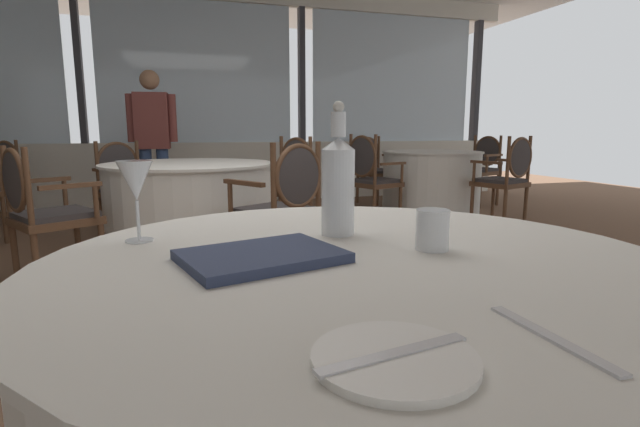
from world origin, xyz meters
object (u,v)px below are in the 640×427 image
dining_chair_3_2 (370,172)px  dining_chair_3_0 (481,164)px  wine_glass (136,183)px  menu_book (262,256)px  diner_person_0 (153,137)px  water_tumbler (432,230)px  dining_chair_3_3 (508,173)px  water_bottle (338,183)px  dining_chair_0_1 (125,182)px  side_plate (394,358)px  dining_chair_3_1 (374,164)px  dining_chair_0_2 (40,206)px  dining_chair_0_3 (284,201)px  dining_chair_0_0 (287,177)px

dining_chair_3_2 → dining_chair_3_0: bearing=0.0°
wine_glass → menu_book: wine_glass is taller
wine_glass → diner_person_0: diner_person_0 is taller
water_tumbler → dining_chair_3_3: 4.46m
dining_chair_3_2 → water_bottle: bearing=-134.1°
menu_book → dining_chair_0_1: size_ratio=0.33×
side_plate → water_bottle: bearing=76.5°
water_bottle → diner_person_0: diner_person_0 is taller
wine_glass → dining_chair_3_2: dining_chair_3_2 is taller
water_bottle → dining_chair_0_1: bearing=102.7°
dining_chair_3_1 → diner_person_0: bearing=-98.9°
side_plate → dining_chair_0_2: 3.12m
side_plate → wine_glass: (-0.32, 0.72, 0.13)m
side_plate → dining_chair_0_3: dining_chair_0_3 is taller
wine_glass → menu_book: (0.25, -0.25, -0.13)m
menu_book → dining_chair_3_2: 4.43m
wine_glass → dining_chair_3_2: (2.15, 3.74, -0.34)m
dining_chair_0_1 → diner_person_0: size_ratio=0.55×
dining_chair_0_0 → dining_chair_3_0: 3.18m
water_bottle → diner_person_0: bearing=97.6°
dining_chair_0_3 → dining_chair_3_0: 4.25m
dining_chair_0_2 → dining_chair_0_1: bearing=45.1°
water_bottle → dining_chair_3_2: 4.17m
dining_chair_3_0 → menu_book: bearing=30.4°
diner_person_0 → dining_chair_0_2: bearing=-9.7°
side_plate → dining_chair_0_0: size_ratio=0.20×
dining_chair_3_3 → dining_chair_3_1: bearing=0.0°
wine_glass → dining_chair_3_1: 5.80m
dining_chair_0_2 → dining_chair_3_3: dining_chair_3_3 is taller
menu_book → dining_chair_0_3: 2.17m
dining_chair_3_1 → menu_book: bearing=-45.6°
dining_chair_0_3 → dining_chair_3_2: size_ratio=0.97×
water_bottle → wine_glass: (-0.47, 0.06, 0.01)m
side_plate → dining_chair_3_1: dining_chair_3_1 is taller
side_plate → water_tumbler: (0.30, 0.45, 0.04)m
dining_chair_0_3 → dining_chair_3_2: 2.35m
dining_chair_0_2 → dining_chair_0_3: dining_chair_0_3 is taller
dining_chair_3_0 → dining_chair_3_1: size_ratio=1.02×
dining_chair_3_1 → diner_person_0: 3.00m
dining_chair_3_0 → water_tumbler: bearing=33.4°
dining_chair_0_2 → diner_person_0: size_ratio=0.55×
dining_chair_0_2 → dining_chair_3_2: bearing=-3.5°
side_plate → diner_person_0: diner_person_0 is taller
menu_book → dining_chair_0_2: size_ratio=0.33×
side_plate → diner_person_0: 5.24m
dining_chair_0_0 → dining_chair_3_2: size_ratio=0.98×
water_tumbler → dining_chair_0_3: (0.14, 2.11, -0.25)m
dining_chair_0_0 → dining_chair_3_3: size_ratio=1.00×
side_plate → dining_chair_3_1: size_ratio=0.20×
dining_chair_0_0 → dining_chair_3_1: size_ratio=1.03×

